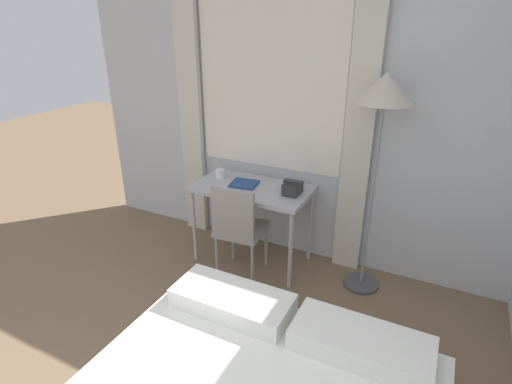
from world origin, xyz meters
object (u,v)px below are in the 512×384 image
Objects in this scene: standing_lamp at (384,105)px; telephone at (293,188)px; mug at (220,174)px; desk_chair at (239,226)px; desk at (252,194)px; book at (244,184)px.

standing_lamp reaches higher than telephone.
mug is at bearing 177.19° from telephone.
standing_lamp is at bearing 14.24° from desk_chair.
desk is 0.39m from mug.
telephone reaches higher than mug.
standing_lamp is 1.02m from telephone.
standing_lamp is (1.05, 0.05, 0.89)m from desk.
telephone is at bearing 36.07° from desk_chair.
mug is at bearing 170.04° from book.
standing_lamp is 1.61m from mug.
desk_chair is 5.04× the size of telephone.
telephone is (0.38, 0.01, 0.13)m from desk.
desk_chair reaches higher than mug.
desk_chair is 0.41m from book.
telephone is 0.47m from book.
standing_lamp reaches higher than desk.
desk is 0.40m from telephone.
book is (-0.47, -0.01, -0.04)m from telephone.
desk_chair is at bearing -42.36° from mug.
desk_chair is at bearing -161.04° from standing_lamp.
desk is 5.98× the size of telephone.
desk is 0.35m from desk_chair.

